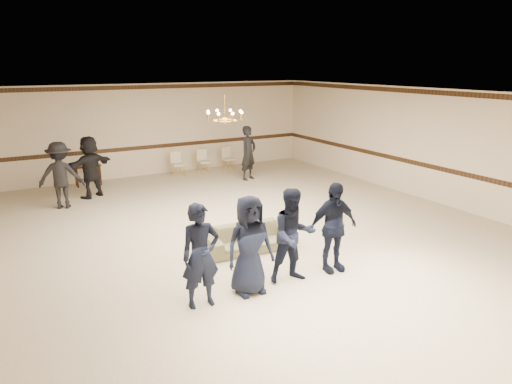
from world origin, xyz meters
TOP-DOWN VIEW (x-y plane):
  - room at (0.00, 0.00)m, footprint 12.01×14.01m
  - chair_rail at (0.00, 6.99)m, footprint 12.00×0.02m
  - crown_molding at (0.00, 6.99)m, footprint 12.00×0.02m
  - chandelier at (0.00, 1.00)m, footprint 0.94×0.94m
  - boy_a at (-2.16, -2.50)m, footprint 0.66×0.45m
  - boy_b at (-1.26, -2.50)m, footprint 0.87×0.58m
  - boy_c at (-0.36, -2.50)m, footprint 0.95×0.80m
  - boy_d at (0.54, -2.50)m, footprint 1.06×0.51m
  - settee at (-0.34, -0.86)m, footprint 1.93×0.89m
  - adult_left at (-3.39, 4.33)m, footprint 1.33×0.99m
  - adult_mid at (-2.49, 5.03)m, footprint 1.76×1.28m
  - adult_right at (2.61, 4.63)m, footprint 0.79×0.67m
  - banquet_chair_left at (0.66, 6.28)m, footprint 0.43×0.43m
  - banquet_chair_mid at (1.66, 6.28)m, footprint 0.42×0.42m
  - banquet_chair_right at (2.66, 6.28)m, footprint 0.45×0.45m
  - console_table at (-2.34, 6.48)m, footprint 0.84×0.42m

SIDE VIEW (x-z plane):
  - settee at x=-0.34m, z-range 0.00..0.55m
  - console_table at x=-2.34m, z-range 0.00..0.68m
  - banquet_chair_left at x=0.66m, z-range 0.00..0.85m
  - banquet_chair_mid at x=1.66m, z-range 0.00..0.85m
  - banquet_chair_right at x=2.66m, z-range 0.00..0.85m
  - boy_a at x=-2.16m, z-range 0.00..1.75m
  - boy_b at x=-1.26m, z-range 0.00..1.75m
  - boy_c at x=-0.36m, z-range 0.00..1.75m
  - boy_d at x=0.54m, z-range 0.00..1.75m
  - adult_left at x=-3.39m, z-range 0.00..1.84m
  - adult_mid at x=-2.49m, z-range 0.00..1.84m
  - adult_right at x=2.61m, z-range 0.00..1.84m
  - chair_rail at x=0.00m, z-range 0.93..1.07m
  - room at x=0.00m, z-range -0.01..3.20m
  - chandelier at x=0.00m, z-range 2.43..3.32m
  - crown_molding at x=0.00m, z-range 3.01..3.15m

